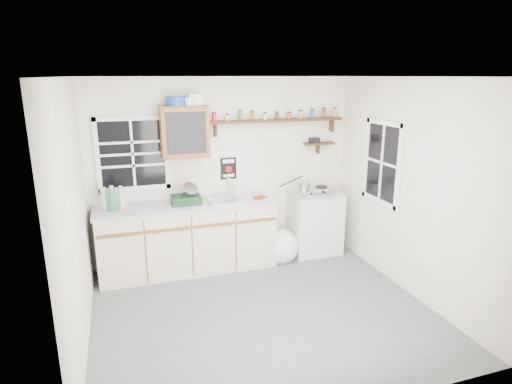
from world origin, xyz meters
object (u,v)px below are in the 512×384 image
(main_cabinet, at_px, (188,237))
(hotplate, at_px, (313,190))
(right_cabinet, at_px, (314,222))
(dish_rack, at_px, (187,197))
(spice_shelf, at_px, (278,120))
(upper_cabinet, at_px, (185,132))

(main_cabinet, height_order, hotplate, hotplate)
(right_cabinet, height_order, hotplate, hotplate)
(main_cabinet, height_order, dish_rack, dish_rack)
(spice_shelf, bearing_deg, main_cabinet, -170.85)
(upper_cabinet, relative_size, spice_shelf, 0.34)
(right_cabinet, xyz_separation_m, upper_cabinet, (-1.80, 0.12, 1.37))
(main_cabinet, relative_size, hotplate, 4.03)
(right_cabinet, xyz_separation_m, dish_rack, (-1.83, -0.03, 0.55))
(right_cabinet, relative_size, dish_rack, 2.48)
(dish_rack, height_order, hotplate, dish_rack)
(hotplate, bearing_deg, dish_rack, 175.84)
(main_cabinet, distance_m, hotplate, 1.85)
(main_cabinet, bearing_deg, upper_cabinet, 76.32)
(upper_cabinet, relative_size, dish_rack, 1.77)
(right_cabinet, distance_m, hotplate, 0.49)
(dish_rack, relative_size, hotplate, 0.64)
(spice_shelf, xyz_separation_m, dish_rack, (-1.32, -0.22, -0.92))
(main_cabinet, xyz_separation_m, dish_rack, (0.00, -0.01, 0.55))
(dish_rack, bearing_deg, spice_shelf, 9.21)
(main_cabinet, xyz_separation_m, right_cabinet, (1.83, 0.03, -0.01))
(spice_shelf, relative_size, dish_rack, 5.21)
(dish_rack, bearing_deg, upper_cabinet, 78.44)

